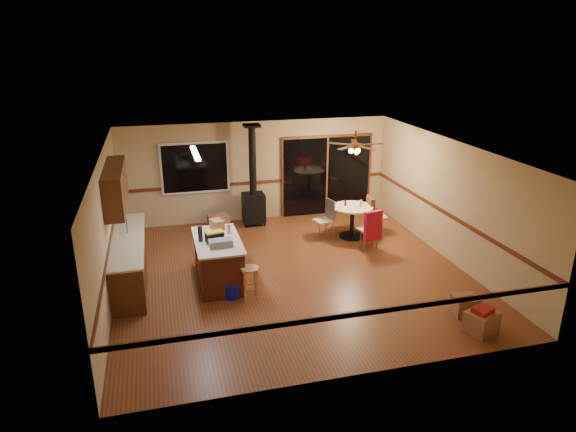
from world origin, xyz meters
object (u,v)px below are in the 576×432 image
object	(u,v)px
chair_near	(372,226)
chair_right	(371,211)
toolbox_grey	(220,243)
chair_left	(327,214)
box_under_window	(219,223)
blue_bucket	(232,290)
box_corner_b	(465,305)
dining_table	(352,216)
toolbox_black	(215,237)
wood_stove	(253,198)
box_corner_a	(481,322)
bar_stool	(250,283)
kitchen_island	(218,261)

from	to	relation	value
chair_near	chair_right	distance (m)	1.03
toolbox_grey	chair_left	world-z (taller)	toolbox_grey
chair_right	box_under_window	bearing A→B (deg)	161.93
chair_near	box_under_window	world-z (taller)	chair_near
blue_bucket	box_corner_b	distance (m)	4.22
blue_bucket	dining_table	world-z (taller)	dining_table
dining_table	box_under_window	size ratio (longest dim) A/B	1.97
toolbox_black	box_corner_b	xyz separation A→B (m)	(4.09, -2.24, -0.83)
wood_stove	toolbox_grey	bearing A→B (deg)	-110.64
box_corner_b	chair_near	bearing A→B (deg)	98.48
box_under_window	box_corner_a	distance (m)	6.81
toolbox_grey	chair_right	bearing A→B (deg)	27.07
box_corner_a	box_corner_b	size ratio (longest dim) A/B	1.17
chair_near	chair_right	world-z (taller)	same
blue_bucket	chair_right	size ratio (longest dim) A/B	0.47
toolbox_black	chair_left	bearing A→B (deg)	32.17
toolbox_grey	blue_bucket	size ratio (longest dim) A/B	1.32
chair_right	chair_near	bearing A→B (deg)	-111.86
blue_bucket	toolbox_grey	bearing A→B (deg)	110.06
chair_left	box_corner_a	xyz separation A→B (m)	(1.11, -4.66, -0.41)
toolbox_grey	chair_near	bearing A→B (deg)	16.60
toolbox_black	bar_stool	size ratio (longest dim) A/B	0.56
bar_stool	box_corner_b	world-z (taller)	bar_stool
kitchen_island	chair_right	xyz separation A→B (m)	(3.95, 1.66, 0.14)
kitchen_island	box_corner_a	xyz separation A→B (m)	(3.95, -2.94, -0.27)
wood_stove	chair_right	size ratio (longest dim) A/B	3.60
blue_bucket	box_corner_a	size ratio (longest dim) A/B	0.68
bar_stool	box_corner_a	size ratio (longest dim) A/B	1.28
chair_right	chair_left	bearing A→B (deg)	177.31
chair_left	box_corner_a	distance (m)	4.80
kitchen_island	toolbox_grey	size ratio (longest dim) A/B	3.85
bar_stool	box_under_window	xyz separation A→B (m)	(-0.12, 3.67, -0.11)
chair_left	wood_stove	bearing A→B (deg)	138.98
chair_right	box_corner_b	bearing A→B (deg)	-88.94
bar_stool	chair_right	distance (m)	4.29
toolbox_black	bar_stool	distance (m)	1.13
toolbox_grey	box_corner_b	world-z (taller)	toolbox_grey
wood_stove	box_under_window	distance (m)	1.11
bar_stool	dining_table	xyz separation A→B (m)	(2.96, 2.42, 0.23)
chair_right	toolbox_grey	bearing A→B (deg)	-152.93
chair_right	box_corner_a	size ratio (longest dim) A/B	1.45
dining_table	box_corner_b	bearing A→B (deg)	-81.44
box_under_window	toolbox_grey	bearing A→B (deg)	-96.03
blue_bucket	dining_table	bearing A→B (deg)	34.82
blue_bucket	chair_near	size ratio (longest dim) A/B	0.47
kitchen_island	blue_bucket	bearing A→B (deg)	-78.25
bar_stool	box_corner_a	distance (m)	4.07
dining_table	box_under_window	xyz separation A→B (m)	(-3.08, 1.25, -0.34)
box_corner_a	box_under_window	bearing A→B (deg)	121.91
wood_stove	toolbox_grey	distance (m)	3.64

